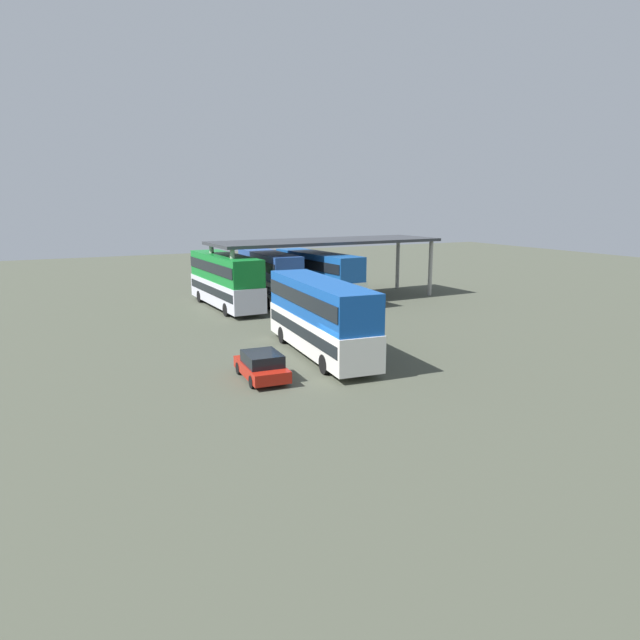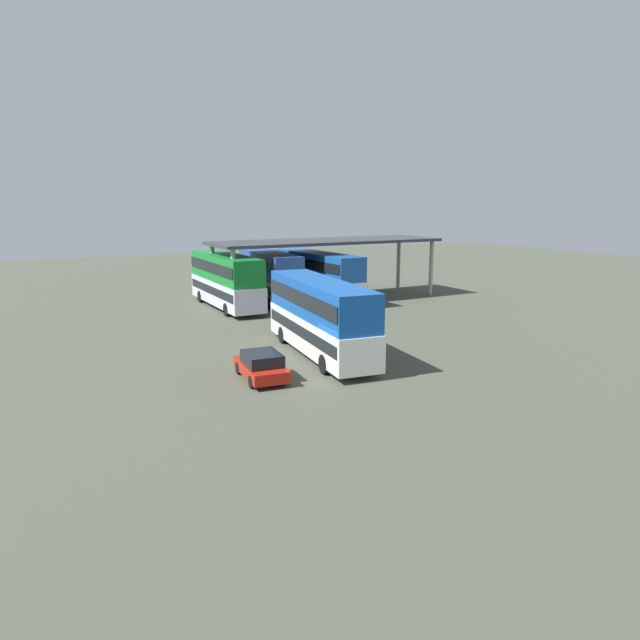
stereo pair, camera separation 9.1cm
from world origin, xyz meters
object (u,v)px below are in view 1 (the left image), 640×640
double_decker_main (320,315)px  double_decker_mid_row (269,275)px  double_decker_near_canopy (225,279)px  double_decker_far_right (318,274)px  parked_hatchback (262,366)px

double_decker_main → double_decker_mid_row: double_decker_mid_row is taller
double_decker_near_canopy → double_decker_far_right: (8.11, -0.34, -0.06)m
parked_hatchback → double_decker_near_canopy: size_ratio=0.35×
parked_hatchback → double_decker_mid_row: (8.37, 20.02, 1.65)m
double_decker_far_right → parked_hatchback: bearing=142.2°
double_decker_far_right → double_decker_mid_row: bearing=66.3°
double_decker_far_right → double_decker_near_canopy: bearing=83.3°
parked_hatchback → double_decker_mid_row: size_ratio=0.37×
double_decker_main → double_decker_mid_row: bearing=-7.5°
double_decker_near_canopy → double_decker_far_right: bearing=-93.8°
double_decker_far_right → double_decker_main: bearing=149.6°
double_decker_main → double_decker_far_right: bearing=-21.0°
double_decker_near_canopy → double_decker_main: bearing=179.5°
double_decker_mid_row → double_decker_near_canopy: bearing=107.4°
double_decker_near_canopy → double_decker_far_right: 8.11m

